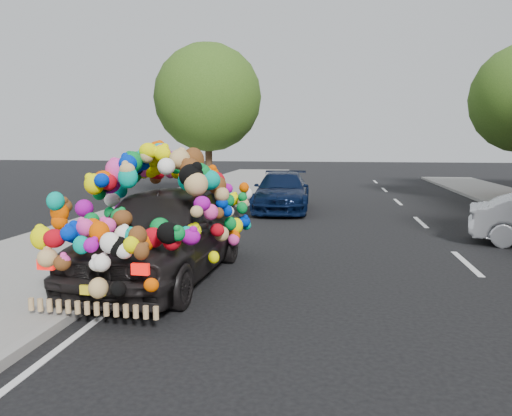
{
  "coord_description": "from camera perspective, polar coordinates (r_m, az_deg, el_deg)",
  "views": [
    {
      "loc": [
        0.98,
        -9.84,
        2.31
      ],
      "look_at": [
        -0.61,
        0.79,
        0.89
      ],
      "focal_mm": 35.0,
      "sensor_mm": 36.0,
      "label": 1
    }
  ],
  "objects": [
    {
      "name": "kerb",
      "position": [
        10.63,
        -10.02,
        -4.78
      ],
      "size": [
        0.15,
        60.0,
        0.13
      ],
      "primitive_type": "cube",
      "color": "gray",
      "rests_on": "ground"
    },
    {
      "name": "sidewalk",
      "position": [
        11.39,
        -19.39,
        -4.29
      ],
      "size": [
        4.0,
        60.0,
        0.12
      ],
      "primitive_type": "cube",
      "color": "gray",
      "rests_on": "ground"
    },
    {
      "name": "lane_markings",
      "position": [
        10.44,
        22.91,
        -5.83
      ],
      "size": [
        6.0,
        50.0,
        0.01
      ],
      "primitive_type": null,
      "color": "silver",
      "rests_on": "ground"
    },
    {
      "name": "plush_art_car",
      "position": [
        8.56,
        -10.54,
        -0.35
      ],
      "size": [
        2.49,
        4.99,
        2.24
      ],
      "rotation": [
        0.0,
        0.0,
        -0.05
      ],
      "color": "black",
      "rests_on": "ground"
    },
    {
      "name": "navy_sedan",
      "position": [
        16.98,
        2.99,
        1.9
      ],
      "size": [
        1.93,
        4.49,
        1.29
      ],
      "primitive_type": "imported",
      "rotation": [
        0.0,
        0.0,
        0.03
      ],
      "color": "black",
      "rests_on": "ground"
    },
    {
      "name": "ground",
      "position": [
        10.15,
        2.73,
        -5.63
      ],
      "size": [
        100.0,
        100.0,
        0.0
      ],
      "primitive_type": "plane",
      "color": "black",
      "rests_on": "ground"
    },
    {
      "name": "tree_near_sidewalk",
      "position": [
        19.99,
        -5.51,
        12.42
      ],
      "size": [
        4.2,
        4.2,
        6.13
      ],
      "color": "#332114",
      "rests_on": "ground"
    }
  ]
}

